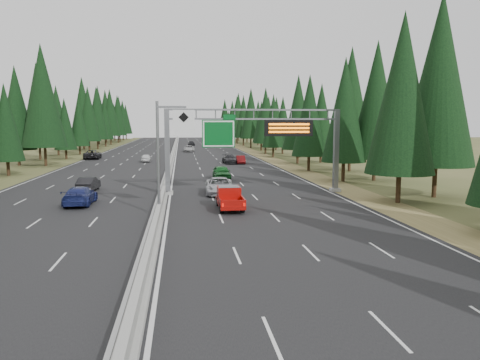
% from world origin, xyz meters
% --- Properties ---
extents(road, '(32.00, 260.00, 0.08)m').
position_xyz_m(road, '(0.00, 80.00, 0.04)').
color(road, black).
rests_on(road, ground).
extents(shoulder_right, '(3.60, 260.00, 0.06)m').
position_xyz_m(shoulder_right, '(17.80, 80.00, 0.03)').
color(shoulder_right, olive).
rests_on(shoulder_right, ground).
extents(shoulder_left, '(3.60, 260.00, 0.06)m').
position_xyz_m(shoulder_left, '(-17.80, 80.00, 0.03)').
color(shoulder_left, '#424A22').
rests_on(shoulder_left, ground).
extents(median_barrier, '(0.70, 260.00, 0.85)m').
position_xyz_m(median_barrier, '(0.00, 80.00, 0.41)').
color(median_barrier, gray).
rests_on(median_barrier, road).
extents(sign_gantry, '(16.75, 0.98, 7.80)m').
position_xyz_m(sign_gantry, '(8.92, 34.88, 5.27)').
color(sign_gantry, slate).
rests_on(sign_gantry, road).
extents(hov_sign_pole, '(2.80, 0.50, 8.00)m').
position_xyz_m(hov_sign_pole, '(0.58, 24.97, 4.72)').
color(hov_sign_pole, slate).
rests_on(hov_sign_pole, road).
extents(tree_row_right, '(11.84, 245.25, 18.73)m').
position_xyz_m(tree_row_right, '(22.05, 72.10, 8.75)').
color(tree_row_right, black).
rests_on(tree_row_right, ground).
extents(tree_row_left, '(12.26, 245.03, 18.62)m').
position_xyz_m(tree_row_left, '(-22.07, 76.00, 9.39)').
color(tree_row_left, black).
rests_on(tree_row_left, ground).
extents(silver_minivan, '(2.76, 5.58, 1.52)m').
position_xyz_m(silver_minivan, '(5.07, 34.64, 0.84)').
color(silver_minivan, '#B1B1B6').
rests_on(silver_minivan, road).
extents(red_pickup, '(1.81, 5.06, 1.65)m').
position_xyz_m(red_pickup, '(5.21, 27.36, 0.99)').
color(red_pickup, black).
rests_on(red_pickup, road).
extents(car_ahead_green, '(1.98, 4.74, 1.60)m').
position_xyz_m(car_ahead_green, '(6.23, 46.09, 0.88)').
color(car_ahead_green, '#166222').
rests_on(car_ahead_green, road).
extents(car_ahead_dkred, '(1.59, 4.01, 1.30)m').
position_xyz_m(car_ahead_dkred, '(11.13, 66.90, 0.73)').
color(car_ahead_dkred, '#5C0D0F').
rests_on(car_ahead_dkred, road).
extents(car_ahead_dkgrey, '(2.28, 5.00, 1.42)m').
position_xyz_m(car_ahead_dkgrey, '(9.41, 67.46, 0.79)').
color(car_ahead_dkgrey, black).
rests_on(car_ahead_dkgrey, road).
extents(car_ahead_white, '(2.46, 5.33, 1.48)m').
position_xyz_m(car_ahead_white, '(3.37, 100.07, 0.82)').
color(car_ahead_white, '#B4B4B4').
rests_on(car_ahead_white, road).
extents(car_ahead_far, '(2.06, 4.31, 1.42)m').
position_xyz_m(car_ahead_far, '(4.60, 129.80, 0.79)').
color(car_ahead_far, black).
rests_on(car_ahead_far, road).
extents(car_onc_near, '(1.65, 4.25, 1.38)m').
position_xyz_m(car_onc_near, '(-7.31, 38.19, 0.77)').
color(car_onc_near, black).
rests_on(car_onc_near, road).
extents(car_onc_blue, '(2.09, 5.06, 1.47)m').
position_xyz_m(car_onc_blue, '(-6.49, 30.39, 0.81)').
color(car_onc_blue, navy).
rests_on(car_onc_blue, road).
extents(car_onc_white, '(1.69, 3.93, 1.32)m').
position_xyz_m(car_onc_white, '(-4.33, 72.51, 0.74)').
color(car_onc_white, white).
rests_on(car_onc_white, road).
extents(car_onc_far, '(3.04, 6.06, 1.65)m').
position_xyz_m(car_onc_far, '(-14.50, 80.26, 0.90)').
color(car_onc_far, black).
rests_on(car_onc_far, road).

